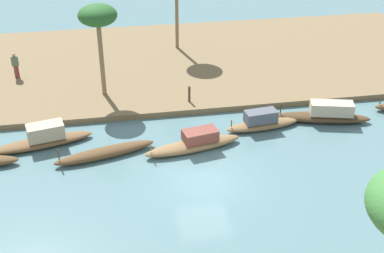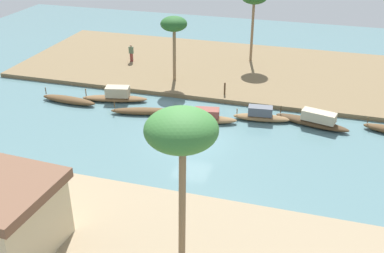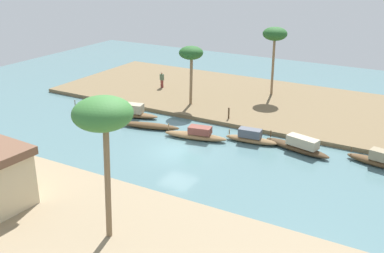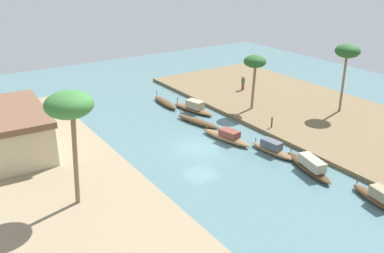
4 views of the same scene
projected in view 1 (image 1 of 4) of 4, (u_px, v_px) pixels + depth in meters
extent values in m
plane|color=slate|center=(204.00, 180.00, 24.52)|extent=(67.56, 67.56, 0.00)
cube|color=brown|center=(166.00, 63.00, 36.38)|extent=(39.64, 15.13, 0.35)
ellipsoid|color=brown|center=(193.00, 146.00, 26.70)|extent=(5.21, 1.99, 0.51)
cube|color=brown|center=(200.00, 135.00, 26.55)|extent=(1.89, 1.24, 0.56)
cylinder|color=brown|center=(150.00, 146.00, 25.76)|extent=(0.07, 0.07, 0.57)
ellipsoid|color=brown|center=(42.00, 142.00, 27.04)|extent=(5.33, 2.20, 0.44)
cube|color=tan|center=(46.00, 131.00, 26.82)|extent=(2.00, 1.33, 0.78)
ellipsoid|color=brown|center=(263.00, 125.00, 28.63)|extent=(4.22, 1.42, 0.45)
cube|color=#4C515B|center=(261.00, 116.00, 28.33)|extent=(1.80, 0.98, 0.64)
cylinder|color=brown|center=(231.00, 123.00, 28.00)|extent=(0.07, 0.07, 0.40)
cylinder|color=brown|center=(380.00, 101.00, 30.21)|extent=(0.07, 0.07, 0.44)
ellipsoid|color=brown|center=(105.00, 152.00, 26.17)|extent=(5.20, 2.13, 0.48)
cylinder|color=brown|center=(59.00, 154.00, 25.13)|extent=(0.07, 0.07, 0.57)
ellipsoid|color=#47331E|center=(322.00, 118.00, 29.32)|extent=(5.42, 2.32, 0.49)
cube|color=tan|center=(332.00, 108.00, 29.00)|extent=(2.48, 1.42, 0.70)
cylinder|color=#47331E|center=(281.00, 109.00, 29.24)|extent=(0.07, 0.07, 0.55)
cylinder|color=brown|center=(17.00, 72.00, 33.61)|extent=(0.33, 0.33, 0.81)
cube|color=#4C664C|center=(15.00, 61.00, 33.25)|extent=(0.42, 0.25, 0.64)
sphere|color=tan|center=(14.00, 55.00, 33.04)|extent=(0.22, 0.22, 0.22)
cylinder|color=#4C3823|center=(189.00, 94.00, 30.57)|extent=(0.14, 0.14, 0.97)
cylinder|color=#7F6647|center=(177.00, 10.00, 36.96)|extent=(0.24, 0.29, 5.59)
cylinder|color=#7F6647|center=(102.00, 59.00, 30.68)|extent=(0.27, 0.45, 4.43)
ellipsoid|color=#235623|center=(98.00, 15.00, 29.37)|extent=(2.22, 2.22, 1.22)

